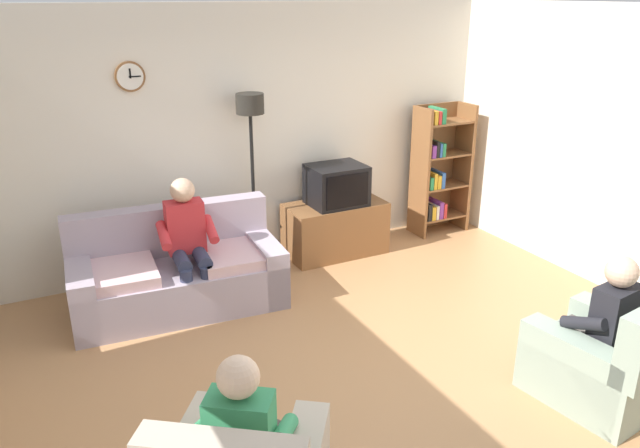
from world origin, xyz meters
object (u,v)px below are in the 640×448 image
at_px(armchair_near_bookshelf, 605,363).
at_px(person_in_left_armchair, 246,433).
at_px(person_on_couch, 188,239).
at_px(person_in_right_armchair, 601,319).
at_px(floor_lamp, 251,133).
at_px(tv_stand, 335,229).
at_px(couch, 177,275).
at_px(tv, 337,185).
at_px(bookshelf, 437,170).

distance_m(armchair_near_bookshelf, person_in_left_armchair, 2.71).
xyz_separation_m(person_on_couch, person_in_right_armchair, (2.25, -2.61, -0.09)).
xyz_separation_m(floor_lamp, armchair_near_bookshelf, (1.38, -3.33, -1.16)).
xyz_separation_m(tv_stand, armchair_near_bookshelf, (0.46, -3.23, -0.01)).
relative_size(couch, tv, 3.27).
bearing_deg(tv, tv_stand, 90.00).
bearing_deg(tv_stand, bookshelf, 2.89).
bearing_deg(tv_stand, floor_lamp, 173.86).
relative_size(couch, person_in_right_armchair, 1.75).
bearing_deg(tv_stand, person_in_left_armchair, -125.61).
bearing_deg(person_in_right_armchair, person_on_couch, 130.74).
height_order(tv_stand, bookshelf, bookshelf).
bearing_deg(person_on_couch, armchair_near_bookshelf, -50.04).
height_order(floor_lamp, person_in_left_armchair, floor_lamp).
relative_size(bookshelf, armchair_near_bookshelf, 1.58).
relative_size(armchair_near_bookshelf, person_in_right_armchair, 0.88).
height_order(bookshelf, person_in_left_armchair, bookshelf).
height_order(tv, armchair_near_bookshelf, tv).
xyz_separation_m(couch, armchair_near_bookshelf, (2.36, -2.81, -0.02)).
bearing_deg(person_in_right_armchair, tv, 98.10).
height_order(floor_lamp, person_on_couch, floor_lamp).
height_order(tv, person_in_right_armchair, person_in_right_armchair).
bearing_deg(person_on_couch, person_in_right_armchair, -49.26).
relative_size(tv_stand, tv, 1.83).
distance_m(floor_lamp, person_in_right_armchair, 3.62).
bearing_deg(tv, person_in_right_armchair, -81.90).
distance_m(tv_stand, tv, 0.52).
relative_size(couch, person_on_couch, 1.58).
distance_m(floor_lamp, person_in_left_armchair, 3.58).
bearing_deg(person_on_couch, floor_lamp, 35.57).
bearing_deg(person_in_right_armchair, armchair_near_bookshelf, -81.96).
distance_m(bookshelf, person_in_left_armchair, 4.86).
bearing_deg(floor_lamp, couch, -152.08).
bearing_deg(armchair_near_bookshelf, person_in_right_armchair, 98.04).
bearing_deg(floor_lamp, tv, -7.64).
distance_m(couch, tv, 2.01).
bearing_deg(tv, person_in_left_armchair, -125.82).
height_order(bookshelf, person_on_couch, bookshelf).
height_order(couch, bookshelf, bookshelf).
xyz_separation_m(tv, person_on_couch, (-1.80, -0.51, -0.11)).
xyz_separation_m(floor_lamp, person_in_right_armchair, (1.36, -3.24, -0.85)).
distance_m(person_in_left_armchair, person_in_right_armchair, 2.68).
xyz_separation_m(couch, tv, (1.91, 0.40, 0.50)).
xyz_separation_m(tv, bookshelf, (1.43, 0.10, -0.04)).
xyz_separation_m(person_on_couch, person_in_left_armchair, (-0.43, -2.59, -0.09)).
height_order(tv_stand, person_on_couch, person_on_couch).
bearing_deg(person_on_couch, bookshelf, 10.59).
relative_size(bookshelf, person_on_couch, 1.25).
bearing_deg(bookshelf, person_on_couch, -169.41).
relative_size(person_in_left_armchair, person_in_right_armchair, 1.00).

